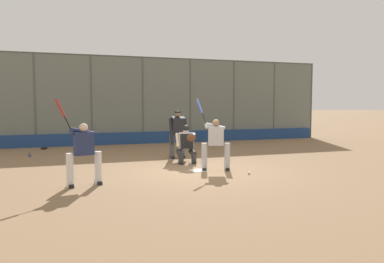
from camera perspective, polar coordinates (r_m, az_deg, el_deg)
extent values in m
plane|color=#846647|center=(10.74, 1.01, -5.99)|extent=(160.00, 160.00, 0.00)
cube|color=white|center=(10.74, 1.01, -5.96)|extent=(0.43, 0.43, 0.01)
cylinder|color=#515651|center=(22.09, 17.72, 4.49)|extent=(0.08, 0.08, 4.14)
cylinder|color=#515651|center=(20.75, 12.39, 4.62)|extent=(0.08, 0.08, 4.14)
cylinder|color=#515651|center=(19.62, 6.39, 4.72)|extent=(0.08, 0.08, 4.14)
cylinder|color=#515651|center=(18.72, -0.26, 4.77)|extent=(0.08, 0.08, 4.14)
cylinder|color=#515651|center=(18.09, -7.49, 4.75)|extent=(0.08, 0.08, 4.14)
cylinder|color=#515651|center=(17.77, -15.09, 4.65)|extent=(0.08, 0.08, 4.14)
cylinder|color=#515651|center=(17.76, -22.84, 4.46)|extent=(0.08, 0.08, 4.14)
cube|color=slate|center=(18.09, -7.49, 4.75)|extent=(19.14, 0.01, 4.14)
cylinder|color=#515651|center=(18.22, -7.55, 11.18)|extent=(19.14, 0.06, 0.06)
cube|color=navy|center=(18.07, -7.37, -0.96)|extent=(18.76, 0.18, 0.55)
cube|color=slate|center=(20.52, -4.05, -0.91)|extent=(13.40, 1.95, 0.12)
cube|color=slate|center=(19.98, -3.65, -0.59)|extent=(13.40, 0.55, 0.44)
cube|color=#B7BABC|center=(19.96, -3.65, 0.16)|extent=(13.40, 0.24, 0.08)
cube|color=slate|center=(20.50, -4.06, -0.02)|extent=(13.40, 0.55, 0.76)
cube|color=#B7BABC|center=(20.47, -4.06, 1.15)|extent=(13.40, 0.24, 0.08)
cube|color=slate|center=(21.02, -4.45, 0.52)|extent=(13.40, 0.55, 1.08)
cube|color=#B7BABC|center=(20.99, -4.46, 2.10)|extent=(13.40, 0.24, 0.08)
cylinder|color=#B7B7BC|center=(10.79, 5.38, -3.85)|extent=(0.16, 0.16, 0.79)
cube|color=black|center=(10.84, 5.37, -5.70)|extent=(0.19, 0.30, 0.08)
cylinder|color=#B7B7BC|center=(10.73, 1.89, -3.87)|extent=(0.16, 0.16, 0.79)
cube|color=black|center=(10.78, 1.88, -5.74)|extent=(0.19, 0.30, 0.08)
cube|color=#B7B7BC|center=(10.68, 3.66, -0.66)|extent=(0.48, 0.36, 0.54)
sphere|color=#936B4C|center=(10.66, 3.66, 1.33)|extent=(0.20, 0.20, 0.20)
cylinder|color=#B7B7BC|center=(10.69, 3.61, 0.84)|extent=(0.55, 0.30, 0.20)
cylinder|color=#B7B7BC|center=(10.67, 2.22, 0.84)|extent=(0.10, 0.14, 0.15)
sphere|color=black|center=(10.69, 2.18, 1.16)|extent=(0.04, 0.04, 0.04)
cylinder|color=black|center=(10.76, 1.87, 1.97)|extent=(0.09, 0.21, 0.31)
cylinder|color=#334789|center=(10.93, 1.16, 3.87)|extent=(0.15, 0.32, 0.45)
cylinder|color=#333333|center=(11.93, 0.30, -4.19)|extent=(0.16, 0.16, 0.32)
cylinder|color=#333333|center=(12.10, 0.09, -3.22)|extent=(0.24, 0.50, 0.24)
cube|color=black|center=(11.94, 0.30, -4.75)|extent=(0.13, 0.27, 0.08)
cylinder|color=#333333|center=(11.84, -1.70, -4.25)|extent=(0.16, 0.16, 0.32)
cylinder|color=#333333|center=(12.02, -1.88, -3.27)|extent=(0.24, 0.50, 0.24)
cube|color=black|center=(11.86, -1.70, -4.82)|extent=(0.13, 0.27, 0.08)
cube|color=#B7B7BC|center=(12.06, -0.94, -1.42)|extent=(0.50, 0.42, 0.57)
cube|color=black|center=(11.91, -0.79, -1.50)|extent=(0.42, 0.19, 0.47)
sphere|color=beige|center=(12.03, -0.94, 0.27)|extent=(0.21, 0.21, 0.21)
sphere|color=black|center=(12.02, -0.94, 0.45)|extent=(0.24, 0.24, 0.24)
cylinder|color=#B7B7BC|center=(11.83, 0.12, -0.68)|extent=(0.35, 0.53, 0.16)
ellipsoid|color=#56331E|center=(11.57, -0.12, -0.97)|extent=(0.31, 0.13, 0.24)
cylinder|color=beige|center=(12.00, -2.23, -1.33)|extent=(0.13, 0.33, 0.46)
cylinder|color=#4C4C51|center=(13.21, -1.49, -2.20)|extent=(0.18, 0.18, 0.85)
cube|color=black|center=(13.26, -1.49, -3.85)|extent=(0.14, 0.29, 0.08)
cylinder|color=#4C4C51|center=(13.06, -3.07, -2.28)|extent=(0.18, 0.18, 0.85)
cube|color=black|center=(13.11, -3.06, -3.95)|extent=(0.14, 0.29, 0.08)
cube|color=black|center=(13.02, -2.19, 0.91)|extent=(0.50, 0.44, 0.65)
sphere|color=#936B4C|center=(13.00, -2.20, 2.70)|extent=(0.21, 0.21, 0.21)
cylinder|color=black|center=(13.00, -2.20, 2.96)|extent=(0.22, 0.22, 0.07)
cylinder|color=black|center=(13.08, -1.01, 0.06)|extent=(0.13, 0.24, 0.90)
cylinder|color=black|center=(12.88, -3.18, -0.01)|extent=(0.16, 0.25, 0.90)
cylinder|color=silver|center=(9.19, -14.10, -5.39)|extent=(0.16, 0.16, 0.79)
cube|color=black|center=(9.25, -14.06, -7.55)|extent=(0.17, 0.30, 0.08)
cylinder|color=silver|center=(9.02, -18.10, -5.65)|extent=(0.16, 0.16, 0.79)
cube|color=black|center=(9.09, -18.04, -7.85)|extent=(0.17, 0.30, 0.08)
cube|color=navy|center=(9.02, -16.16, -1.77)|extent=(0.47, 0.33, 0.54)
sphere|color=beige|center=(8.99, -16.21, 0.58)|extent=(0.20, 0.20, 0.20)
cylinder|color=navy|center=(9.02, -16.28, 0.01)|extent=(0.56, 0.16, 0.20)
cylinder|color=navy|center=(8.95, -17.88, -0.06)|extent=(0.14, 0.16, 0.15)
sphere|color=black|center=(8.97, -17.97, 0.32)|extent=(0.04, 0.04, 0.04)
cylinder|color=black|center=(9.03, -18.42, 1.25)|extent=(0.17, 0.16, 0.30)
cylinder|color=maroon|center=(9.17, -19.46, 3.41)|extent=(0.27, 0.26, 0.43)
sphere|color=black|center=(15.49, -23.54, -3.05)|extent=(0.04, 0.04, 0.04)
cylinder|color=black|center=(15.31, -23.52, -3.13)|extent=(0.06, 0.36, 0.03)
cylinder|color=#334789|center=(14.89, -23.49, -3.33)|extent=(0.11, 0.50, 0.07)
sphere|color=black|center=(15.06, -17.11, -3.09)|extent=(0.04, 0.04, 0.04)
cylinder|color=black|center=(15.23, -17.14, -3.01)|extent=(0.03, 0.34, 0.03)
cylinder|color=maroon|center=(15.62, -17.22, -2.83)|extent=(0.08, 0.46, 0.07)
ellipsoid|color=black|center=(16.86, -21.60, -2.36)|extent=(0.28, 0.18, 0.10)
ellipsoid|color=black|center=(16.78, -21.88, -2.42)|extent=(0.10, 0.08, 0.08)
sphere|color=white|center=(10.30, 8.67, -6.27)|extent=(0.07, 0.07, 0.07)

